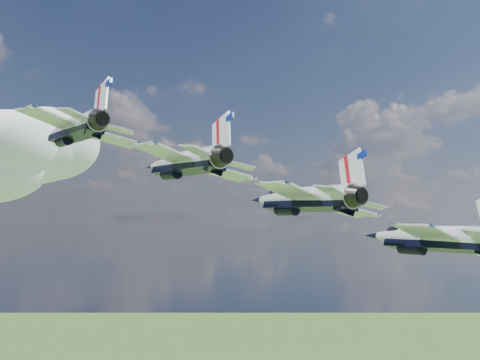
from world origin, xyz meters
TOP-DOWN VIEW (x-y plane):
  - cloud_far at (30.78, 182.67)m, footprint 70.02×55.02m
  - jet_0 at (-7.41, 13.81)m, footprint 13.41×17.98m
  - jet_1 at (0.77, 5.20)m, footprint 13.41×17.98m
  - jet_2 at (8.95, -3.40)m, footprint 13.41×17.98m
  - jet_3 at (17.12, -12.01)m, footprint 13.41×17.98m

SIDE VIEW (x-z plane):
  - jet_3 at x=17.12m, z-range 135.59..143.59m
  - jet_2 at x=8.95m, z-range 139.28..147.28m
  - jet_1 at x=0.77m, z-range 142.96..150.97m
  - jet_0 at x=-7.41m, z-range 146.65..154.65m
  - cloud_far at x=30.78m, z-range 150.77..178.27m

